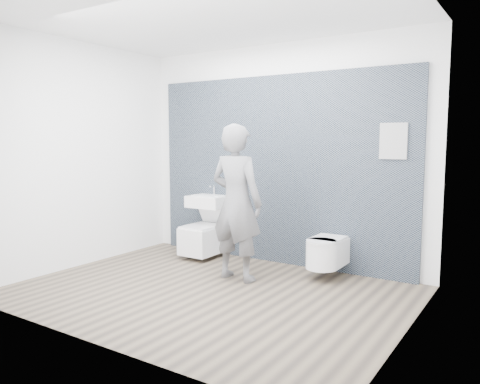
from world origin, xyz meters
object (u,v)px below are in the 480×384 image
Objects in this scene: washbasin at (208,201)px; toilet_rounded at (326,252)px; toilet_square at (204,238)px; visitor at (236,203)px.

toilet_rounded is at bearing -3.57° from washbasin.
toilet_square reaches higher than toilet_rounded.
toilet_square is at bearing -31.68° from visitor.
washbasin is at bearing -36.14° from visitor.
toilet_rounded is (1.76, -0.11, -0.46)m from washbasin.
washbasin is at bearing 176.43° from toilet_rounded.
toilet_rounded is 0.35× the size of visitor.
washbasin is 0.67× the size of toilet_square.
toilet_square is at bearing 179.94° from toilet_rounded.
visitor is at bearing -37.36° from washbasin.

